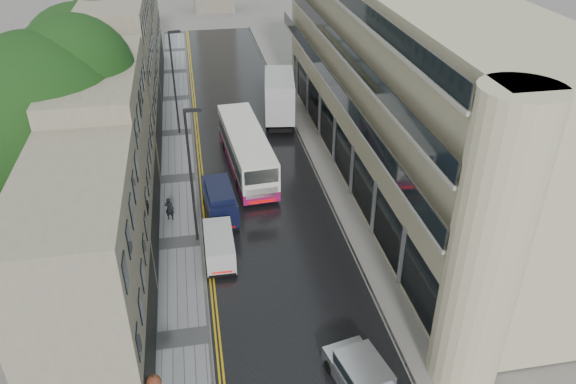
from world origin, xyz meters
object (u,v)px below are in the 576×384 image
object	(u,v)px
white_lorry	(267,105)
white_van	(208,262)
lamp_post_near	(191,179)
lamp_post_far	(174,85)
tree_far	(86,81)
navy_van	(210,215)
tree_near	(48,147)
pedestrian	(169,209)
cream_bus	(238,172)

from	to	relation	value
white_lorry	white_van	bearing A→B (deg)	-99.51
lamp_post_near	lamp_post_far	distance (m)	16.45
tree_far	white_van	bearing A→B (deg)	-65.31
navy_van	tree_near	bearing A→B (deg)	177.73
pedestrian	lamp_post_near	world-z (taller)	lamp_post_near
pedestrian	cream_bus	bearing A→B (deg)	-130.97
lamp_post_far	cream_bus	bearing A→B (deg)	-79.65
white_lorry	navy_van	xyz separation A→B (m)	(-5.94, -15.26, -1.02)
lamp_post_near	lamp_post_far	size ratio (longest dim) A/B	1.00
navy_van	lamp_post_near	world-z (taller)	lamp_post_near
tree_near	navy_van	distance (m)	10.36
cream_bus	pedestrian	xyz separation A→B (m)	(-4.89, -2.99, -0.66)
pedestrian	lamp_post_far	size ratio (longest dim) A/B	0.18
tree_far	pedestrian	world-z (taller)	tree_far
tree_near	cream_bus	distance (m)	13.13
lamp_post_near	pedestrian	bearing A→B (deg)	124.18
lamp_post_far	pedestrian	bearing A→B (deg)	-103.83
tree_near	white_van	size ratio (longest dim) A/B	3.54
white_lorry	lamp_post_far	size ratio (longest dim) A/B	0.95
cream_bus	white_van	distance (m)	9.56
tree_near	pedestrian	world-z (taller)	tree_near
white_lorry	pedestrian	xyz separation A→B (m)	(-8.54, -13.59, -1.29)
lamp_post_near	lamp_post_far	xyz separation A→B (m)	(-0.87, 16.43, 0.01)
white_van	lamp_post_far	distance (m)	20.25
tree_far	navy_van	world-z (taller)	tree_far
tree_far	white_lorry	distance (m)	15.04
tree_far	white_van	size ratio (longest dim) A/B	3.17
tree_far	navy_van	size ratio (longest dim) A/B	2.67
tree_near	navy_van	size ratio (longest dim) A/B	2.97
white_lorry	lamp_post_near	size ratio (longest dim) A/B	0.95
tree_far	white_lorry	size ratio (longest dim) A/B	1.48
tree_far	white_van	distance (m)	19.65
white_lorry	cream_bus	bearing A→B (deg)	-100.61
cream_bus	white_van	size ratio (longest dim) A/B	2.95
white_lorry	navy_van	world-z (taller)	white_lorry
white_van	white_lorry	bearing A→B (deg)	72.38
cream_bus	white_van	world-z (taller)	cream_bus
tree_near	navy_van	world-z (taller)	tree_near
pedestrian	tree_near	bearing A→B (deg)	35.51
tree_near	pedestrian	distance (m)	8.74
white_van	pedestrian	xyz separation A→B (m)	(-2.16, 6.14, 0.03)
white_lorry	lamp_post_far	distance (m)	8.08
tree_far	navy_van	xyz separation A→B (m)	(8.33, -12.72, -5.02)
pedestrian	white_van	bearing A→B (deg)	126.96
tree_far	white_lorry	world-z (taller)	tree_far
navy_van	pedestrian	xyz separation A→B (m)	(-2.59, 1.68, -0.28)
navy_van	white_lorry	bearing A→B (deg)	64.60
cream_bus	lamp_post_far	xyz separation A→B (m)	(-4.10, 10.74, 2.94)
navy_van	lamp_post_near	size ratio (longest dim) A/B	0.53
tree_near	white_van	xyz separation A→B (m)	(8.20, -4.19, -6.04)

